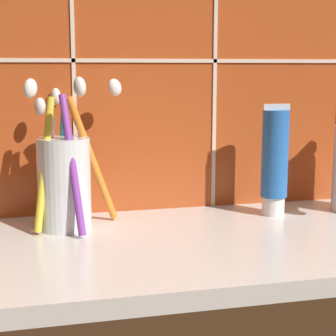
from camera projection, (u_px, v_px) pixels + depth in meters
sink_counter at (235, 244)px, 65.99cm from camera, size 76.39×29.72×2.00cm
tile_wall_backsplash at (200, 8)px, 75.48cm from camera, size 86.39×1.72×58.81cm
toothbrush_cup at (64, 177)px, 67.87cm from camera, size 12.73×13.73×18.66cm
toothpaste_tube at (275, 161)px, 73.85cm from camera, size 3.65×3.48×14.82cm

